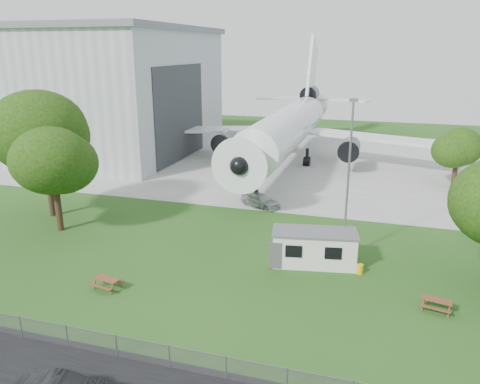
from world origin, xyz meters
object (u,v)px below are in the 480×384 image
(hangar, at_px, (64,89))
(site_cabin, at_px, (314,248))
(picnic_west, at_px, (107,289))
(picnic_east, at_px, (436,310))
(airliner, at_px, (289,126))

(hangar, distance_m, site_cabin, 54.84)
(hangar, bearing_deg, picnic_west, -51.29)
(site_cabin, distance_m, picnic_east, 9.33)
(picnic_east, bearing_deg, hangar, 158.90)
(airliner, height_order, site_cabin, airliner)
(hangar, xyz_separation_m, picnic_west, (31.48, -39.28, -9.41))
(site_cabin, distance_m, picnic_west, 14.96)
(airliner, distance_m, site_cabin, 32.63)
(site_cabin, xyz_separation_m, picnic_east, (8.17, -4.31, -1.31))
(site_cabin, bearing_deg, airliner, 104.67)
(site_cabin, relative_size, picnic_west, 3.85)
(picnic_east, bearing_deg, site_cabin, 165.45)
(hangar, xyz_separation_m, site_cabin, (44.17, -31.47, -8.09))
(picnic_west, bearing_deg, hangar, 139.25)
(airliner, xyz_separation_m, picnic_east, (16.37, -35.64, -5.27))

